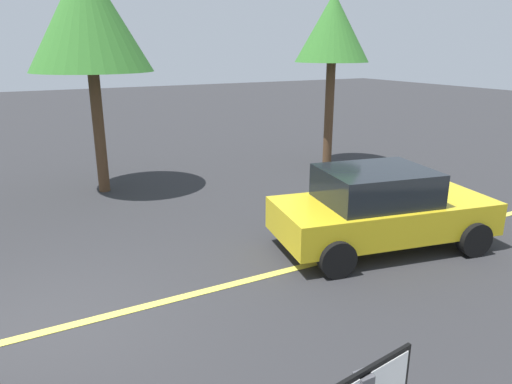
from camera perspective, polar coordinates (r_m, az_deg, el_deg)
The scene contains 5 objects.
ground_plane at distance 7.14m, azimuth -24.89°, elevation -15.37°, with size 80.00×80.00×0.00m, color #2D2D30.
lane_marking_centre at distance 7.74m, azimuth -1.93°, elevation -10.90°, with size 28.00×0.16×0.01m, color #E0D14C.
car_yellow_crossing at distance 9.06m, azimuth 14.88°, elevation -1.89°, with size 4.31×2.58×1.54m.
tree_centre_verge at distance 12.61m, azimuth -19.76°, elevation 19.45°, with size 2.96×2.96×5.71m.
tree_right_verge at distance 15.05m, azimuth 9.30°, elevation 18.84°, with size 2.24×2.24×5.21m.
Camera 1 is at (-0.02, -6.13, 3.65)m, focal length 32.96 mm.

